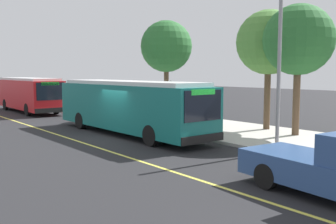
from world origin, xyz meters
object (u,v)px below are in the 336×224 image
(transit_bus_second, at_px, (29,93))
(pedestrian_commuter, at_px, (153,108))
(transit_bus_main, at_px, (129,105))
(route_sign_post, at_px, (171,98))
(waiting_bench, at_px, (184,115))

(transit_bus_second, distance_m, pedestrian_commuter, 13.86)
(transit_bus_main, xyz_separation_m, route_sign_post, (0.80, 2.33, 0.34))
(waiting_bench, distance_m, route_sign_post, 3.69)
(transit_bus_second, height_order, pedestrian_commuter, transit_bus_second)
(waiting_bench, distance_m, pedestrian_commuter, 2.08)
(waiting_bench, bearing_deg, transit_bus_second, -159.87)
(waiting_bench, relative_size, route_sign_post, 0.57)
(pedestrian_commuter, bearing_deg, route_sign_post, -18.63)
(transit_bus_second, height_order, route_sign_post, same)
(transit_bus_second, relative_size, waiting_bench, 6.36)
(transit_bus_second, bearing_deg, transit_bus_main, 0.80)
(route_sign_post, distance_m, pedestrian_commuter, 3.43)
(pedestrian_commuter, bearing_deg, transit_bus_main, -55.20)
(waiting_bench, xyz_separation_m, route_sign_post, (2.06, -2.76, 1.32))
(transit_bus_main, xyz_separation_m, transit_bus_second, (-15.73, -0.22, -0.00))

